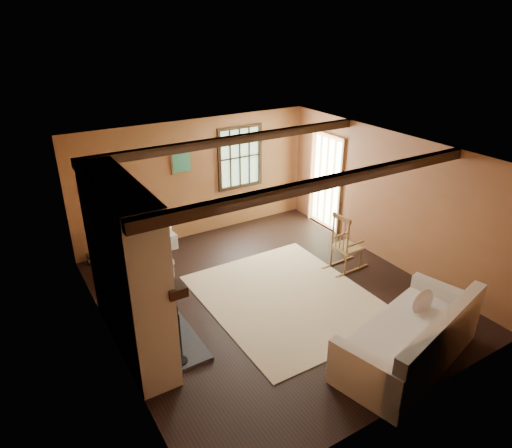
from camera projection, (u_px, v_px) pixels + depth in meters
ground at (270, 296)px, 7.48m from camera, size 5.50×5.50×0.00m
room_envelope at (274, 195)px, 7.10m from camera, size 5.02×5.52×2.44m
fireplace at (129, 274)px, 5.97m from camera, size 1.02×2.30×2.40m
rug at (287, 298)px, 7.42m from camera, size 2.50×3.00×0.01m
rocking_chair at (345, 246)px, 8.11m from camera, size 0.80×0.46×1.07m
sofa at (412, 342)px, 5.94m from camera, size 2.39×1.49×0.90m
firewood_pile at (105, 254)px, 8.51m from camera, size 0.66×0.12×0.24m
laundry_basket at (162, 242)px, 8.93m from camera, size 0.53×0.41×0.30m
basket_pillow at (161, 230)px, 8.82m from camera, size 0.51×0.46×0.21m
armchair at (128, 251)px, 8.07m from camera, size 1.15×1.14×0.77m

